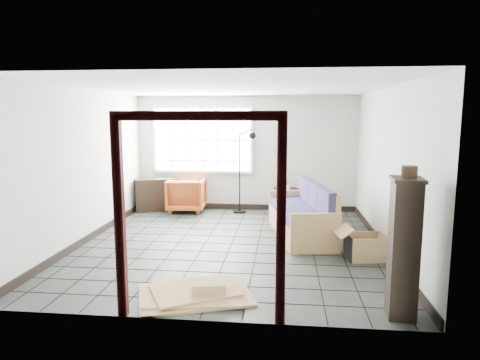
# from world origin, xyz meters

# --- Properties ---
(ground) EXTENTS (5.50, 5.50, 0.00)m
(ground) POSITION_xyz_m (0.00, 0.00, 0.00)
(ground) COLOR black
(ground) RESTS_ON ground
(room_shell) EXTENTS (5.02, 5.52, 2.61)m
(room_shell) POSITION_xyz_m (0.00, 0.03, 1.68)
(room_shell) COLOR #ABB1A9
(room_shell) RESTS_ON ground
(window_panel) EXTENTS (2.32, 0.08, 1.52)m
(window_panel) POSITION_xyz_m (-1.00, 2.70, 1.60)
(window_panel) COLOR silver
(window_panel) RESTS_ON ground
(doorway_trim) EXTENTS (1.80, 0.08, 2.20)m
(doorway_trim) POSITION_xyz_m (0.00, -2.70, 1.38)
(doorway_trim) COLOR #350C0C
(doorway_trim) RESTS_ON ground
(futon_sofa) EXTENTS (1.21, 2.26, 0.95)m
(futon_sofa) POSITION_xyz_m (1.24, 0.66, 0.34)
(futon_sofa) COLOR brown
(futon_sofa) RESTS_ON ground
(armchair) EXTENTS (0.84, 0.79, 0.83)m
(armchair) POSITION_xyz_m (-1.32, 2.40, 0.42)
(armchair) COLOR #8D4C14
(armchair) RESTS_ON ground
(side_table) EXTENTS (0.57, 0.57, 0.56)m
(side_table) POSITION_xyz_m (0.92, 2.37, 0.46)
(side_table) COLOR black
(side_table) RESTS_ON ground
(table_lamp) EXTENTS (0.27, 0.27, 0.36)m
(table_lamp) POSITION_xyz_m (0.89, 2.39, 0.81)
(table_lamp) COLOR black
(table_lamp) RESTS_ON side_table
(projector) EXTENTS (0.28, 0.21, 0.09)m
(projector) POSITION_xyz_m (0.86, 2.33, 0.61)
(projector) COLOR silver
(projector) RESTS_ON side_table
(floor_lamp) EXTENTS (0.54, 0.33, 1.88)m
(floor_lamp) POSITION_xyz_m (0.02, 2.37, 1.00)
(floor_lamp) COLOR black
(floor_lamp) RESTS_ON ground
(console_shelf) EXTENTS (1.02, 0.71, 0.74)m
(console_shelf) POSITION_xyz_m (-2.02, 2.40, 0.37)
(console_shelf) COLOR black
(console_shelf) RESTS_ON ground
(tall_shelf) EXTENTS (0.35, 0.44, 1.51)m
(tall_shelf) POSITION_xyz_m (2.15, -2.40, 0.77)
(tall_shelf) COLOR black
(tall_shelf) RESTS_ON ground
(pot) EXTENTS (0.20, 0.20, 0.12)m
(pot) POSITION_xyz_m (2.16, -2.40, 1.58)
(pot) COLOR black
(pot) RESTS_ON tall_shelf
(open_box) EXTENTS (0.95, 0.56, 0.51)m
(open_box) POSITION_xyz_m (2.12, -0.53, 0.18)
(open_box) COLOR #9C764B
(open_box) RESTS_ON ground
(cardboard_pile) EXTENTS (1.55, 1.31, 0.19)m
(cardboard_pile) POSITION_xyz_m (-0.15, -2.14, 0.05)
(cardboard_pile) COLOR #9C764B
(cardboard_pile) RESTS_ON ground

